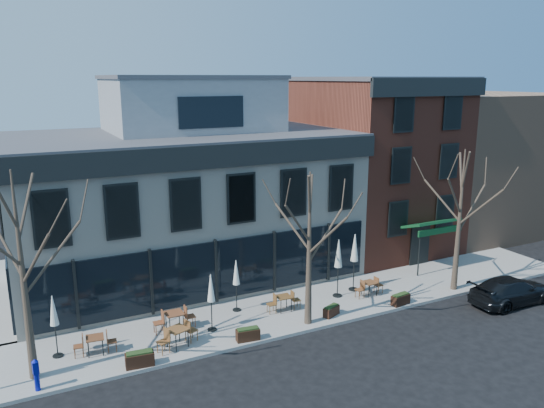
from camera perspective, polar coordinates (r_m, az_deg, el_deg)
name	(u,v)px	position (r m, az deg, el deg)	size (l,w,h in m)	color
ground	(216,306)	(27.08, -6.00, -10.88)	(120.00, 120.00, 0.00)	black
sidewalk_front	(294,309)	(26.51, 2.40, -11.20)	(33.50, 4.70, 0.15)	gray
corner_building	(184,194)	(30.21, -9.50, 1.03)	(18.39, 10.39, 11.10)	beige
red_brick_building	(372,162)	(35.86, 10.66, 4.41)	(8.20, 11.78, 11.18)	brown
bg_building	(469,160)	(43.38, 20.43, 4.49)	(12.00, 12.00, 10.00)	#8C664C
tree_corner	(23,275)	(21.13, -25.20, -6.88)	(3.93, 3.98, 7.92)	#382B21
tree_mid	(309,247)	(23.62, 4.05, -4.66)	(3.50, 3.55, 7.04)	#382B21
tree_right	(460,219)	(29.04, 19.54, -1.50)	(3.72, 3.77, 7.48)	#382B21
parked_sedan	(511,290)	(29.59, 24.36, -8.47)	(1.92, 4.71, 1.37)	black
call_box	(36,374)	(21.60, -24.03, -16.34)	(0.25, 0.25, 1.24)	#0B1295
cafe_set_0	(95,343)	(23.37, -18.48, -14.02)	(1.76, 0.77, 0.91)	brown
cafe_set_1	(175,319)	(24.48, -10.44, -12.07)	(1.92, 0.77, 1.01)	brown
cafe_set_2	(178,335)	(23.06, -10.12, -13.74)	(1.96, 1.09, 1.01)	brown
cafe_set_3	(284,302)	(25.94, 1.27, -10.45)	(1.74, 0.73, 0.91)	brown
cafe_set_5	(369,287)	(28.10, 10.43, -8.76)	(1.72, 0.73, 0.89)	brown
umbrella_0	(54,314)	(23.12, -22.43, -10.88)	(0.42, 0.42, 2.62)	black
umbrella_1	(211,291)	(23.67, -6.58, -9.29)	(0.42, 0.42, 2.64)	black
umbrella_2	(236,275)	(25.50, -3.88, -7.65)	(0.41, 0.41, 2.56)	black
umbrella_3	(338,257)	(27.15, 7.16, -5.64)	(0.49, 0.49, 3.04)	black
umbrella_4	(355,251)	(28.05, 8.87, -4.99)	(0.49, 0.49, 3.09)	black
planter_0	(140,359)	(22.09, -14.04, -15.86)	(1.14, 0.56, 0.61)	black
planter_1	(248,334)	(23.36, -2.61, -13.81)	(1.05, 0.53, 0.56)	black
planter_2	(331,311)	(25.68, 6.40, -11.33)	(0.96, 0.67, 0.50)	black
planter_3	(401,299)	(27.42, 13.66, -9.91)	(1.05, 0.54, 0.56)	black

